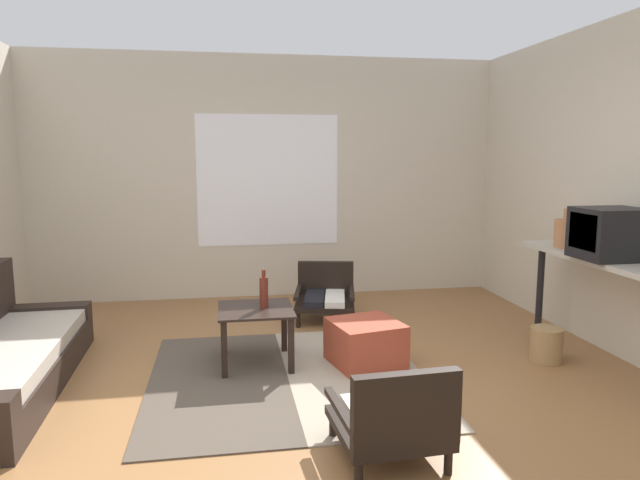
# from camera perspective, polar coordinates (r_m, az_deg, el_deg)

# --- Properties ---
(ground_plane) EXTENTS (7.80, 7.80, 0.00)m
(ground_plane) POSITION_cam_1_polar(r_m,az_deg,el_deg) (3.82, -1.32, -16.39)
(ground_plane) COLOR olive
(far_wall_with_window) EXTENTS (5.60, 0.13, 2.70)m
(far_wall_with_window) POSITION_cam_1_polar(r_m,az_deg,el_deg) (6.51, -5.25, 6.20)
(far_wall_with_window) COLOR beige
(far_wall_with_window) RESTS_ON ground
(area_rug) EXTENTS (1.98, 2.04, 0.01)m
(area_rug) POSITION_cam_1_polar(r_m,az_deg,el_deg) (4.27, -3.25, -13.56)
(area_rug) COLOR #4C4238
(area_rug) RESTS_ON ground
(coffee_table) EXTENTS (0.57, 0.57, 0.45)m
(coffee_table) POSITION_cam_1_polar(r_m,az_deg,el_deg) (4.44, -6.45, -7.93)
(coffee_table) COLOR black
(coffee_table) RESTS_ON ground
(armchair_by_window) EXTENTS (0.69, 0.73, 0.53)m
(armchair_by_window) POSITION_cam_1_polar(r_m,az_deg,el_deg) (5.69, 0.51, -5.42)
(armchair_by_window) COLOR black
(armchair_by_window) RESTS_ON ground
(armchair_striped_foreground) EXTENTS (0.59, 0.63, 0.56)m
(armchair_striped_foreground) POSITION_cam_1_polar(r_m,az_deg,el_deg) (3.15, 7.30, -17.30)
(armchair_striped_foreground) COLOR black
(armchair_striped_foreground) RESTS_ON ground
(ottoman_orange) EXTENTS (0.59, 0.59, 0.34)m
(ottoman_orange) POSITION_cam_1_polar(r_m,az_deg,el_deg) (4.47, 4.57, -10.27)
(ottoman_orange) COLOR #993D28
(ottoman_orange) RESTS_ON ground
(console_shelf) EXTENTS (0.36, 1.64, 0.85)m
(console_shelf) POSITION_cam_1_polar(r_m,az_deg,el_deg) (4.84, 25.95, -2.63)
(console_shelf) COLOR #B2AD9E
(console_shelf) RESTS_ON ground
(crt_television) EXTENTS (0.46, 0.41, 0.38)m
(crt_television) POSITION_cam_1_polar(r_m,az_deg,el_deg) (4.69, 27.07, 0.58)
(crt_television) COLOR black
(crt_television) RESTS_ON console_shelf
(clay_vase) EXTENTS (0.22, 0.22, 0.32)m
(clay_vase) POSITION_cam_1_polar(r_m,az_deg,el_deg) (5.12, 23.58, 0.69)
(clay_vase) COLOR #A87047
(clay_vase) RESTS_ON console_shelf
(glass_bottle) EXTENTS (0.07, 0.07, 0.30)m
(glass_bottle) POSITION_cam_1_polar(r_m,az_deg,el_deg) (4.40, -5.64, -5.15)
(glass_bottle) COLOR #5B2319
(glass_bottle) RESTS_ON coffee_table
(wicker_basket) EXTENTS (0.25, 0.25, 0.27)m
(wicker_basket) POSITION_cam_1_polar(r_m,az_deg,el_deg) (4.88, 21.71, -9.69)
(wicker_basket) COLOR #9E7A4C
(wicker_basket) RESTS_ON ground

